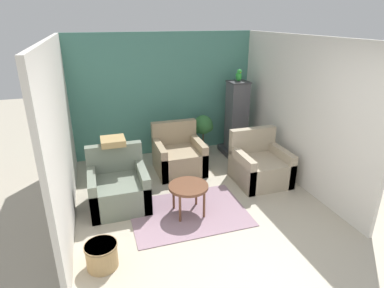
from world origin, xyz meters
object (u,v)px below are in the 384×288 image
Objects in this scene: coffee_table at (188,188)px; birdcage at (236,121)px; parrot at (239,76)px; wicker_basket at (102,255)px; armchair_left at (119,188)px; armchair_right at (260,166)px; armchair_middle at (179,156)px; potted_plant at (203,128)px.

birdcage is (1.64, 1.91, 0.29)m from coffee_table.
wicker_basket is (-2.91, -2.66, -1.47)m from parrot.
coffee_table is at bearing 30.26° from wicker_basket.
parrot is 4.21m from wicker_basket.
armchair_left is 2.34× the size of wicker_basket.
wicker_basket is (-1.28, -0.74, -0.25)m from coffee_table.
armchair_right is (1.49, 0.59, -0.13)m from coffee_table.
armchair_left and armchair_right have the same top height.
armchair_right is at bearing -96.47° from parrot.
parrot is (2.58, 1.36, 1.35)m from armchair_left.
armchair_middle is 1.53m from birdcage.
wicker_basket is at bearing -104.22° from armchair_left.
coffee_table is at bearing -99.77° from armchair_middle.
coffee_table is at bearing -158.35° from armchair_right.
parrot is (0.15, 1.32, 1.35)m from armchair_right.
birdcage is at bearing 27.73° from armchair_left.
parrot is at bearing -9.33° from potted_plant.
parrot is 0.64× the size of wicker_basket.
potted_plant is at bearing 65.15° from coffee_table.
armchair_middle is at bearing 145.94° from armchair_right.
birdcage is (1.39, 0.48, 0.41)m from armchair_middle.
wicker_basket is at bearing -125.02° from armchair_middle.
armchair_left is 1.04× the size of potted_plant.
parrot reaches higher than armchair_middle.
potted_plant is at bearing 170.51° from birdcage.
wicker_basket is (-2.21, -2.77, -0.41)m from potted_plant.
armchair_right is 2.34× the size of wicker_basket.
parrot reaches higher than armchair_right.
armchair_right and armchair_middle have the same top height.
birdcage is 1.80× the size of potted_plant.
armchair_right reaches higher than wicker_basket.
parrot reaches higher than wicker_basket.
birdcage is at bearing -9.49° from potted_plant.
potted_plant is (-0.55, 1.44, 0.29)m from armchair_right.
armchair_left reaches higher than coffee_table.
potted_plant reaches higher than wicker_basket.
coffee_table is 2.24m from potted_plant.
coffee_table is at bearing -114.85° from potted_plant.
armchair_left is 3.22m from parrot.
potted_plant reaches higher than coffee_table.
birdcage reaches higher than armchair_left.
parrot reaches higher than potted_plant.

